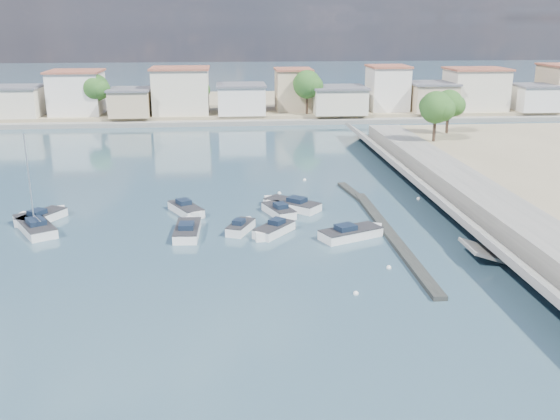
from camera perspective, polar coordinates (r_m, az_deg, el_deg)
name	(u,v)px	position (r m, az deg, el deg)	size (l,w,h in m)	color
ground	(280,163)	(82.58, 0.02, 4.34)	(400.00, 400.00, 0.00)	#2A4454
seawall_walkway	(504,213)	(61.60, 19.80, -0.30)	(5.00, 90.00, 1.80)	slate
breakwater	(382,225)	(57.66, 9.33, -1.41)	(2.00, 31.02, 0.35)	black
far_shore_land	(258,105)	(133.56, -2.01, 9.56)	(160.00, 40.00, 1.40)	gray
far_shore_quay	(265,122)	(112.86, -1.41, 8.01)	(160.00, 2.50, 0.80)	slate
far_town	(319,92)	(119.24, 3.62, 10.67)	(113.01, 12.80, 8.35)	beige
shore_trees	(314,91)	(110.09, 3.08, 10.82)	(74.56, 38.32, 7.92)	#38281E
motorboat_a	(188,230)	(55.65, -8.44, -1.82)	(2.29, 5.90, 1.48)	white
motorboat_b	(241,227)	(55.92, -3.55, -1.57)	(2.82, 4.00, 1.48)	white
motorboat_c	(290,205)	(62.54, 0.89, 0.50)	(5.74, 5.42, 1.48)	white
motorboat_d	(273,231)	(54.89, -0.69, -1.90)	(4.06, 4.45, 1.48)	white
motorboat_e	(44,217)	(62.78, -20.78, -0.58)	(4.09, 5.21, 1.48)	white
motorboat_f	(278,210)	(60.63, -0.22, -0.04)	(3.18, 4.94, 1.48)	white
motorboat_g	(187,210)	(61.39, -8.50, -0.01)	(3.84, 5.21, 1.48)	white
motorboat_h	(353,233)	(54.63, 6.72, -2.12)	(6.04, 4.22, 1.48)	white
sailboat	(34,225)	(60.45, -21.58, -1.31)	(5.32, 7.05, 9.00)	white
mooring_buoys	(349,220)	(59.11, 6.32, -0.94)	(14.84, 32.06, 0.39)	white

